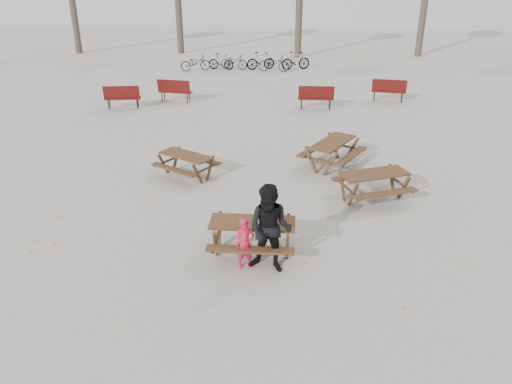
# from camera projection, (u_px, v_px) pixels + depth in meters

# --- Properties ---
(ground) EXTENTS (80.00, 80.00, 0.00)m
(ground) POSITION_uv_depth(u_px,v_px,m) (253.00, 253.00, 10.81)
(ground) COLOR gray
(ground) RESTS_ON ground
(main_picnic_table) EXTENTS (1.80, 1.45, 0.78)m
(main_picnic_table) POSITION_uv_depth(u_px,v_px,m) (253.00, 229.00, 10.57)
(main_picnic_table) COLOR #382414
(main_picnic_table) RESTS_ON ground
(food_tray) EXTENTS (0.18, 0.11, 0.03)m
(food_tray) POSITION_uv_depth(u_px,v_px,m) (264.00, 226.00, 10.28)
(food_tray) COLOR white
(food_tray) RESTS_ON main_picnic_table
(bread_roll) EXTENTS (0.14, 0.06, 0.05)m
(bread_roll) POSITION_uv_depth(u_px,v_px,m) (264.00, 224.00, 10.26)
(bread_roll) COLOR tan
(bread_roll) RESTS_ON food_tray
(soda_bottle) EXTENTS (0.07, 0.07, 0.17)m
(soda_bottle) POSITION_uv_depth(u_px,v_px,m) (257.00, 223.00, 10.27)
(soda_bottle) COLOR silver
(soda_bottle) RESTS_ON main_picnic_table
(child) EXTENTS (0.47, 0.39, 1.10)m
(child) POSITION_uv_depth(u_px,v_px,m) (245.00, 244.00, 10.10)
(child) COLOR red
(child) RESTS_ON ground
(adult) EXTENTS (1.06, 0.91, 1.88)m
(adult) POSITION_uv_depth(u_px,v_px,m) (270.00, 229.00, 9.86)
(adult) COLOR black
(adult) RESTS_ON ground
(picnic_table_east) EXTENTS (2.18, 1.99, 0.77)m
(picnic_table_east) POSITION_uv_depth(u_px,v_px,m) (373.00, 186.00, 13.09)
(picnic_table_east) COLOR #382414
(picnic_table_east) RESTS_ON ground
(picnic_table_north) EXTENTS (2.04, 1.94, 0.69)m
(picnic_table_north) POSITION_uv_depth(u_px,v_px,m) (186.00, 166.00, 14.51)
(picnic_table_north) COLOR #382414
(picnic_table_north) RESTS_ON ground
(picnic_table_far) EXTENTS (2.21, 2.35, 0.80)m
(picnic_table_far) POSITION_uv_depth(u_px,v_px,m) (332.00, 154.00, 15.25)
(picnic_table_far) COLOR #382414
(picnic_table_far) RESTS_ON ground
(park_bench_row) EXTENTS (13.11, 2.80, 1.03)m
(park_bench_row) POSITION_uv_depth(u_px,v_px,m) (251.00, 93.00, 21.72)
(park_bench_row) COLOR #5C1412
(park_bench_row) RESTS_ON ground
(bicycle_row) EXTENTS (7.55, 1.89, 1.03)m
(bicycle_row) POSITION_uv_depth(u_px,v_px,m) (248.00, 62.00, 28.80)
(bicycle_row) COLOR black
(bicycle_row) RESTS_ON ground
(fallen_leaves) EXTENTS (11.00, 11.00, 0.01)m
(fallen_leaves) POSITION_uv_depth(u_px,v_px,m) (279.00, 203.00, 13.04)
(fallen_leaves) COLOR orange
(fallen_leaves) RESTS_ON ground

